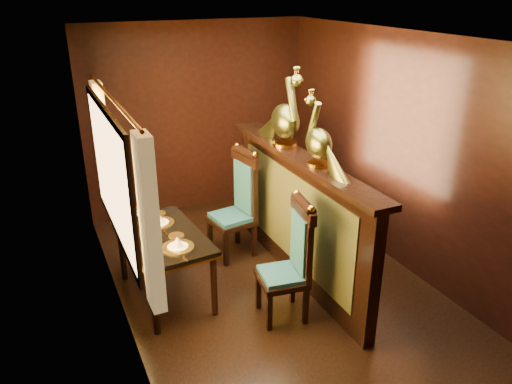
% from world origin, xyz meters
% --- Properties ---
extents(ground, '(5.00, 5.00, 0.00)m').
position_xyz_m(ground, '(0.00, 0.00, 0.00)').
color(ground, black).
rests_on(ground, ground).
extents(room_shell, '(3.04, 5.04, 2.52)m').
position_xyz_m(room_shell, '(-0.09, 0.02, 1.58)').
color(room_shell, black).
rests_on(room_shell, ground).
extents(partition, '(0.26, 2.70, 1.36)m').
position_xyz_m(partition, '(0.32, 0.30, 0.71)').
color(partition, black).
rests_on(partition, ground).
extents(dining_table, '(0.81, 1.23, 0.89)m').
position_xyz_m(dining_table, '(-1.05, 0.50, 0.63)').
color(dining_table, black).
rests_on(dining_table, ground).
extents(chair_left, '(0.49, 0.51, 1.20)m').
position_xyz_m(chair_left, '(-0.04, -0.29, 0.63)').
color(chair_left, black).
rests_on(chair_left, ground).
extents(chair_right, '(0.52, 0.54, 1.27)m').
position_xyz_m(chair_right, '(-0.02, 1.02, 0.66)').
color(chair_right, black).
rests_on(chair_right, ground).
extents(peacock_left, '(0.21, 0.57, 0.68)m').
position_xyz_m(peacock_left, '(0.33, -0.02, 1.70)').
color(peacock_left, '#164327').
rests_on(peacock_left, partition).
extents(peacock_right, '(0.27, 0.71, 0.84)m').
position_xyz_m(peacock_right, '(0.33, 0.63, 1.78)').
color(peacock_right, '#164327').
rests_on(peacock_right, partition).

